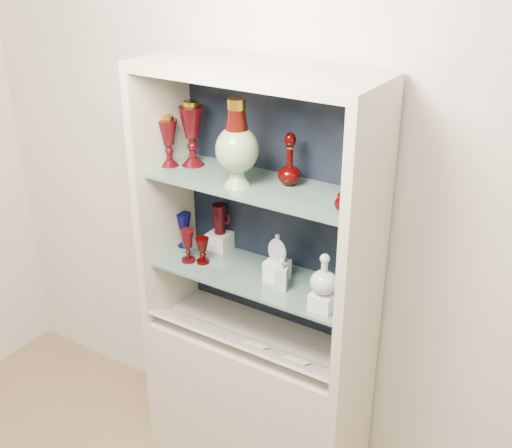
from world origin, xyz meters
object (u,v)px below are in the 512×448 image
Objects in this scene: ruby_decanter_a at (290,156)px; cameo_medallion at (355,258)px; ruby_goblet_tall at (188,246)px; ruby_goblet_small at (203,251)px; ruby_pitcher at (220,219)px; clear_square_bottle at (282,274)px; pedestal_lamp_right at (192,134)px; lidded_bowl at (346,200)px; clear_round_decanter at (324,275)px; cobalt_goblet at (184,230)px; enamel_urn at (237,143)px; ruby_decanter_b at (365,177)px; flat_flask at (277,248)px; pedestal_lamp_left at (169,141)px.

cameo_medallion is (0.30, 0.02, -0.38)m from ruby_decanter_a.
ruby_goblet_tall is 0.07m from ruby_goblet_small.
ruby_pitcher reaches higher than clear_square_bottle.
lidded_bowl is (0.78, -0.10, -0.09)m from pedestal_lamp_right.
ruby_goblet_small is 0.86× the size of ruby_pitcher.
ruby_goblet_tall is 1.10× the size of ruby_pitcher.
ruby_decanter_a is at bearing 148.68° from clear_round_decanter.
pedestal_lamp_right reaches higher than cobalt_goblet.
clear_round_decanter is at bearing -10.25° from pedestal_lamp_right.
enamel_urn is 2.72× the size of cameo_medallion.
pedestal_lamp_right is 1.25× the size of ruby_decanter_b.
ruby_pitcher is at bearing 162.10° from clear_round_decanter.
ruby_decanter_b is 1.37× the size of clear_round_decanter.
ruby_goblet_small is (-0.71, -0.07, -0.47)m from ruby_decanter_b.
enamel_urn is at bearing -151.90° from flat_flask.
ruby_pitcher is at bearing 167.85° from flat_flask.
enamel_urn is 1.45× the size of ruby_decanter_a.
flat_flask is (0.53, 0.03, -0.38)m from pedestal_lamp_left.
ruby_decanter_a reaches higher than lidded_bowl.
clear_round_decanter is at bearing -2.32° from ruby_goblet_tall.
ruby_goblet_tall is (0.03, -0.10, -0.48)m from pedestal_lamp_right.
pedestal_lamp_left reaches higher than clear_square_bottle.
pedestal_lamp_right is 2.16× the size of cameo_medallion.
pedestal_lamp_left is 1.44× the size of ruby_goblet_tall.
pedestal_lamp_right reaches higher than cameo_medallion.
cobalt_goblet is at bearing 152.69° from ruby_goblet_small.
pedestal_lamp_left is 1.54× the size of clear_square_bottle.
ruby_goblet_small is at bearing 177.79° from lidded_bowl.
cameo_medallion is (0.74, 0.14, 0.09)m from ruby_goblet_tall.
pedestal_lamp_right reaches higher than ruby_pitcher.
ruby_decanter_b is (0.33, -0.03, -0.01)m from ruby_decanter_a.
ruby_goblet_tall is at bearing -111.39° from ruby_pitcher.
flat_flask is (0.45, -0.03, -0.41)m from pedestal_lamp_right.
ruby_decanter_a is 0.48m from cameo_medallion.
ruby_goblet_small is (0.06, 0.02, -0.02)m from ruby_goblet_tall.
lidded_bowl reaches higher than flat_flask.
ruby_pitcher is (-0.22, 0.18, -0.45)m from enamel_urn.
ruby_decanter_a is 1.48× the size of cobalt_goblet.
clear_round_decanter is at bearing -11.45° from clear_square_bottle.
pedestal_lamp_right is 2.89× the size of lidded_bowl.
cameo_medallion is (0.47, 0.14, -0.43)m from enamel_urn.
ruby_decanter_b is at bearing 7.75° from flat_flask.
ruby_goblet_small is at bearing -90.70° from ruby_pitcher.
clear_square_bottle is 1.11× the size of cameo_medallion.
ruby_pitcher is 0.39m from flat_flask.
lidded_bowl is at bearing -7.67° from cobalt_goblet.
enamel_urn reaches higher than cameo_medallion.
ruby_decanter_b is 0.11m from lidded_bowl.
enamel_urn is 0.21m from ruby_decanter_a.
ruby_decanter_a is at bearing -14.56° from ruby_pitcher.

